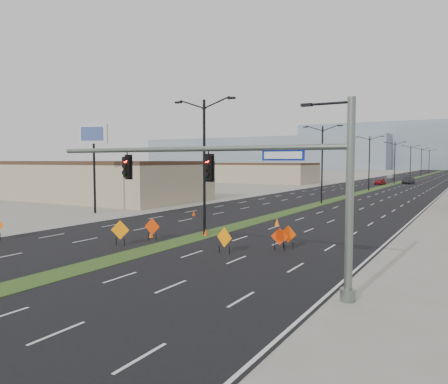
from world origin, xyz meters
The scene contains 28 objects.
ground centered at (0.00, 0.00, 0.00)m, with size 600.00×600.00×0.00m, color gray.
road_surface centered at (0.00, 100.00, 0.00)m, with size 25.00×400.00×0.02m, color black.
median_strip centered at (0.00, 100.00, 0.00)m, with size 2.00×400.00×0.04m, color #2E4D1B.
building_sw_near centered at (-35.00, 30.00, 2.50)m, with size 40.00×16.00×5.00m, color tan.
building_sw_far centered at (-32.00, 85.00, 2.25)m, with size 30.00×14.00×4.50m, color tan.
mesa_west centered at (-120.00, 280.00, 11.00)m, with size 180.00×50.00×22.00m, color gray.
mesa_backdrop centered at (-30.00, 320.00, 16.00)m, with size 140.00×50.00×32.00m, color gray.
signal_mast centered at (8.56, 2.00, 4.79)m, with size 16.30×0.60×8.00m.
streetlight_0 centered at (0.00, 12.00, 5.42)m, with size 5.15×0.24×10.02m.
streetlight_1 centered at (0.00, 40.00, 5.42)m, with size 5.15×0.24×10.02m.
streetlight_2 centered at (0.00, 68.00, 5.42)m, with size 5.15×0.24×10.02m.
streetlight_3 centered at (0.00, 96.00, 5.42)m, with size 5.15×0.24×10.02m.
streetlight_4 centered at (0.00, 124.00, 5.42)m, with size 5.15×0.24×10.02m.
streetlight_5 centered at (0.00, 152.00, 5.42)m, with size 5.15×0.24×10.02m.
streetlight_6 centered at (0.00, 180.00, 5.42)m, with size 5.15×0.24×10.02m.
car_left centered at (-2.00, 89.52, 0.69)m, with size 1.62×4.04×1.38m, color maroon.
car_mid centered at (3.04, 97.25, 0.82)m, with size 1.75×5.01×1.65m, color black.
car_far centered at (-5.53, 123.82, 0.64)m, with size 1.80×4.43×1.28m, color #ADB3B7.
construction_sign_1 centered at (-2.56, 5.83, 0.98)m, with size 1.18×0.49×1.67m.
construction_sign_2 centered at (-2.00, 8.38, 0.91)m, with size 1.16×0.23×1.56m.
construction_sign_3 centered at (4.56, 7.12, 0.94)m, with size 1.17×0.34×1.60m.
construction_sign_4 centered at (7.05, 9.60, 0.84)m, with size 1.06×0.26×1.44m.
construction_sign_5 centered at (7.26, 10.50, 0.87)m, with size 1.11×0.17×1.49m.
cone_0 centered at (-2.74, 9.15, 0.27)m, with size 0.32×0.32×0.53m, color #E14C04.
cone_1 centered at (0.29, 11.73, 0.27)m, with size 0.33×0.33×0.55m, color #D73804.
cone_2 centered at (2.83, 19.00, 0.34)m, with size 0.41×0.41×0.68m, color #FF6105.
cone_3 centered at (-7.03, 20.89, 0.29)m, with size 0.34×0.34×0.57m, color red.
pole_sign_west centered at (-17.57, 17.77, 7.65)m, with size 2.97×1.47×9.39m.
Camera 1 is at (17.50, -15.07, 5.55)m, focal length 35.00 mm.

